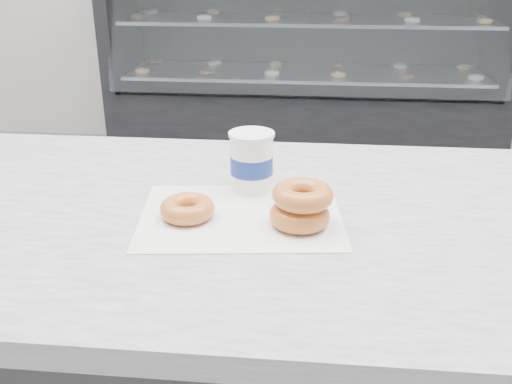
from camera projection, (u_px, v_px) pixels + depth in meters
ground at (287, 379)px, 1.89m from camera, size 5.00×5.00×0.00m
display_case at (305, 86)px, 3.63m from camera, size 2.40×0.74×1.25m
wax_paper at (241, 216)px, 0.97m from camera, size 0.37×0.30×0.00m
donut_single at (187, 209)px, 0.96m from camera, size 0.11×0.11×0.03m
donut_stack at (301, 205)px, 0.93m from camera, size 0.13×0.13×0.07m
coffee_cup at (252, 161)px, 1.05m from camera, size 0.10×0.10×0.11m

